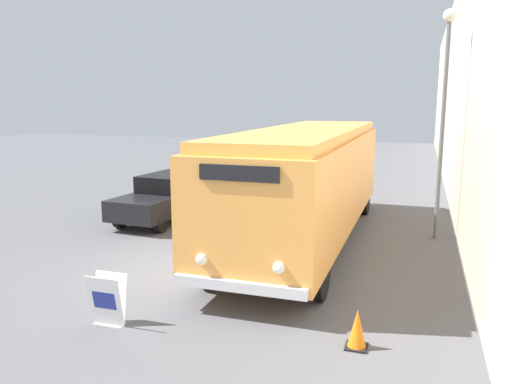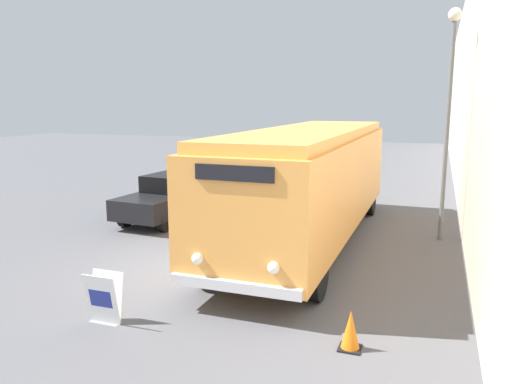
% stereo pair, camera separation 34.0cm
% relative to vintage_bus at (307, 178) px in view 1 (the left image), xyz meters
% --- Properties ---
extents(ground_plane, '(80.00, 80.00, 0.00)m').
position_rel_vintage_bus_xyz_m(ground_plane, '(-2.22, -3.35, -1.83)').
color(ground_plane, '#56565B').
extents(building_wall_right, '(0.30, 60.00, 8.85)m').
position_rel_vintage_bus_xyz_m(building_wall_right, '(4.26, 6.65, 2.59)').
color(building_wall_right, beige).
rests_on(building_wall_right, ground_plane).
extents(vintage_bus, '(2.68, 11.08, 3.20)m').
position_rel_vintage_bus_xyz_m(vintage_bus, '(0.00, 0.00, 0.00)').
color(vintage_bus, black).
rests_on(vintage_bus, ground_plane).
extents(sign_board, '(0.66, 0.35, 0.93)m').
position_rel_vintage_bus_xyz_m(sign_board, '(-2.17, -6.39, -1.38)').
color(sign_board, gray).
rests_on(sign_board, ground_plane).
extents(streetlamp, '(0.36, 0.36, 6.40)m').
position_rel_vintage_bus_xyz_m(streetlamp, '(3.51, 1.53, 2.32)').
color(streetlamp, '#595E60').
rests_on(streetlamp, ground_plane).
extents(parked_car_near, '(2.10, 4.91, 1.53)m').
position_rel_vintage_bus_xyz_m(parked_car_near, '(-5.03, 1.32, -1.06)').
color(parked_car_near, black).
rests_on(parked_car_near, ground_plane).
extents(parked_car_mid, '(1.77, 4.73, 1.56)m').
position_rel_vintage_bus_xyz_m(parked_car_mid, '(-5.21, 8.44, -1.03)').
color(parked_car_mid, black).
rests_on(parked_car_mid, ground_plane).
extents(traffic_cone, '(0.36, 0.36, 0.66)m').
position_rel_vintage_bus_xyz_m(traffic_cone, '(2.16, -5.86, -1.51)').
color(traffic_cone, black).
rests_on(traffic_cone, ground_plane).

